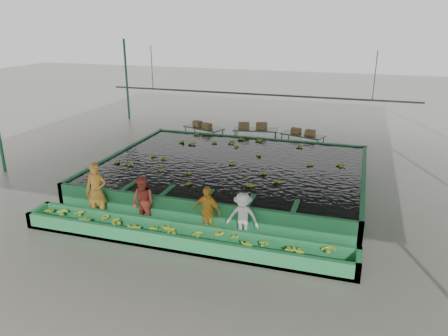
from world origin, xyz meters
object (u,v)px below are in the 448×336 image
(flotation_tank, at_px, (232,173))
(worker_d, at_px, (243,217))
(worker_c, at_px, (207,211))
(box_stack_right, at_px, (303,134))
(worker_a, at_px, (96,192))
(worker_b, at_px, (143,202))
(box_stack_left, at_px, (202,127))
(packing_table_left, at_px, (204,136))
(packing_table_mid, at_px, (255,138))
(box_stack_mid, at_px, (253,129))
(sorting_trough, at_px, (181,237))
(packing_table_right, at_px, (302,144))

(flotation_tank, height_order, worker_d, worker_d)
(worker_c, distance_m, box_stack_right, 9.46)
(worker_a, xyz_separation_m, worker_d, (4.88, 0.00, -0.20))
(worker_c, height_order, worker_d, worker_c)
(worker_b, xyz_separation_m, box_stack_right, (3.65, 9.33, 0.14))
(box_stack_right, bearing_deg, worker_c, -99.36)
(box_stack_right, bearing_deg, flotation_tank, -112.24)
(worker_d, xyz_separation_m, box_stack_left, (-4.63, 9.13, 0.20))
(packing_table_left, distance_m, packing_table_mid, 2.66)
(worker_d, bearing_deg, packing_table_mid, 101.93)
(worker_c, bearing_deg, box_stack_right, 93.43)
(worker_c, bearing_deg, box_stack_mid, 108.63)
(flotation_tank, xyz_separation_m, packing_table_mid, (-0.30, 5.17, 0.05))
(sorting_trough, xyz_separation_m, box_stack_right, (2.06, 10.13, 0.69))
(worker_a, distance_m, packing_table_mid, 9.93)
(worker_d, relative_size, packing_table_right, 0.72)
(worker_b, bearing_deg, box_stack_mid, 98.32)
(packing_table_right, height_order, box_stack_right, box_stack_right)
(worker_a, distance_m, box_stack_left, 9.13)
(box_stack_mid, bearing_deg, box_stack_right, -1.58)
(worker_c, bearing_deg, packing_table_left, 123.49)
(sorting_trough, xyz_separation_m, box_stack_left, (-3.01, 9.93, 0.70))
(flotation_tank, distance_m, worker_a, 5.42)
(worker_a, xyz_separation_m, box_stack_left, (0.25, 9.13, 0.01))
(worker_c, bearing_deg, sorting_trough, -110.09)
(worker_c, bearing_deg, worker_b, -167.21)
(packing_table_mid, bearing_deg, worker_a, -107.35)
(packing_table_right, xyz_separation_m, box_stack_mid, (-2.49, 0.08, 0.53))
(box_stack_left, bearing_deg, packing_table_right, 2.12)
(worker_a, bearing_deg, packing_table_mid, 60.44)
(worker_d, relative_size, box_stack_left, 1.27)
(flotation_tank, height_order, worker_b, worker_b)
(worker_d, bearing_deg, box_stack_left, 117.34)
(box_stack_mid, xyz_separation_m, box_stack_right, (2.50, -0.07, -0.06))
(flotation_tank, distance_m, box_stack_mid, 5.15)
(worker_a, relative_size, packing_table_left, 0.90)
(worker_c, distance_m, packing_table_mid, 9.51)
(packing_table_right, bearing_deg, worker_a, -119.65)
(sorting_trough, distance_m, worker_b, 1.87)
(flotation_tank, height_order, packing_table_right, packing_table_right)
(worker_d, bearing_deg, worker_c, -179.54)
(packing_table_right, relative_size, box_stack_left, 1.75)
(box_stack_left, bearing_deg, worker_c, -68.88)
(packing_table_mid, bearing_deg, box_stack_mid, -152.97)
(box_stack_mid, bearing_deg, worker_d, -77.63)
(worker_d, xyz_separation_m, box_stack_mid, (-2.06, 9.40, 0.25))
(worker_b, bearing_deg, box_stack_left, 114.11)
(box_stack_left, bearing_deg, flotation_tank, -58.07)
(box_stack_mid, bearing_deg, packing_table_left, -175.02)
(packing_table_right, bearing_deg, worker_b, -111.35)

